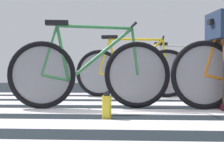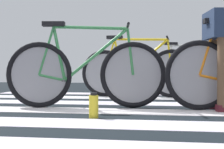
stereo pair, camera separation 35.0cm
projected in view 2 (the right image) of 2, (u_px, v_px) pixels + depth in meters
name	position (u px, v px, depth m)	size (l,w,h in m)	color
ground	(133.00, 116.00, 3.01)	(18.00, 14.00, 0.02)	black
crosswalk_markings	(132.00, 117.00, 2.82)	(5.46, 5.78, 0.00)	silver
bicycle_1_of_4	(86.00, 72.00, 3.53)	(1.73, 0.52, 0.93)	black
cyclist_2_of_4	(219.00, 46.00, 3.32)	(0.37, 0.44, 1.01)	brown
bicycle_3_of_4	(137.00, 72.00, 4.91)	(1.74, 0.52, 0.93)	black
bicycle_4_of_4	(189.00, 71.00, 6.21)	(1.72, 0.55, 0.93)	black
water_bottle	(94.00, 106.00, 2.79)	(0.08, 0.08, 0.22)	gold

